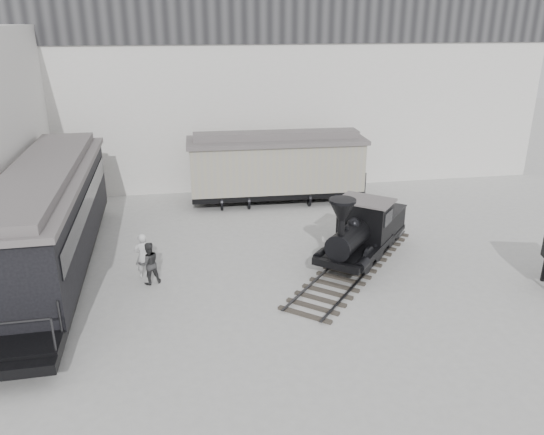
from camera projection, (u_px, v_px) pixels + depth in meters
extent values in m
plane|color=#9E9E9B|center=(319.00, 308.00, 18.07)|extent=(90.00, 90.00, 0.00)
cube|color=silver|center=(254.00, 90.00, 29.97)|extent=(34.00, 2.40, 11.00)
cube|color=#232326|center=(257.00, 14.00, 27.42)|extent=(34.00, 0.12, 3.00)
cube|color=#312B27|center=(353.00, 266.00, 20.97)|extent=(7.29, 8.13, 0.16)
cube|color=#2D2D30|center=(337.00, 261.00, 21.28)|extent=(5.85, 6.92, 0.06)
cube|color=#2D2D30|center=(370.00, 268.00, 20.62)|extent=(5.85, 6.92, 0.06)
cylinder|color=black|center=(331.00, 252.00, 20.72)|extent=(0.78, 0.90, 1.07)
cylinder|color=black|center=(368.00, 260.00, 20.00)|extent=(0.78, 0.90, 1.07)
cylinder|color=black|center=(343.00, 241.00, 21.75)|extent=(0.78, 0.90, 1.07)
cylinder|color=black|center=(379.00, 248.00, 21.03)|extent=(0.78, 0.90, 1.07)
cube|color=black|center=(355.00, 247.00, 20.83)|extent=(3.76, 3.95, 0.27)
cylinder|color=black|center=(349.00, 239.00, 20.06)|extent=(2.20, 2.35, 0.98)
cylinder|color=black|center=(341.00, 227.00, 19.08)|extent=(0.36, 0.36, 0.59)
cone|color=black|center=(342.00, 211.00, 18.86)|extent=(1.32, 1.32, 0.68)
sphere|color=black|center=(354.00, 224.00, 20.21)|extent=(0.51, 0.51, 0.51)
cube|color=black|center=(365.00, 219.00, 21.23)|extent=(2.31, 2.24, 1.51)
cube|color=#605A5B|center=(366.00, 201.00, 20.95)|extent=(2.58, 2.51, 0.08)
cube|color=black|center=(379.00, 219.00, 22.85)|extent=(2.60, 2.63, 0.88)
cylinder|color=black|center=(234.00, 196.00, 28.20)|extent=(2.02, 0.86, 0.80)
cylinder|color=black|center=(318.00, 192.00, 28.81)|extent=(2.02, 0.86, 0.80)
cube|color=black|center=(276.00, 191.00, 28.44)|extent=(9.05, 2.79, 0.30)
cube|color=gray|center=(276.00, 166.00, 27.95)|extent=(9.05, 2.89, 2.49)
cube|color=#605A5B|center=(276.00, 140.00, 27.48)|extent=(9.36, 3.20, 0.20)
cube|color=#605A5B|center=(276.00, 135.00, 27.38)|extent=(8.61, 1.48, 0.36)
cylinder|color=black|center=(25.00, 326.00, 16.18)|extent=(2.30, 0.92, 0.87)
cylinder|color=black|center=(70.00, 224.00, 24.20)|extent=(2.30, 0.92, 0.87)
cube|color=black|center=(51.00, 260.00, 20.11)|extent=(3.09, 14.40, 0.31)
cube|color=black|center=(48.00, 216.00, 20.13)|extent=(3.16, 12.53, 2.81)
cube|color=black|center=(87.00, 203.00, 20.26)|extent=(0.27, 11.64, 0.78)
cube|color=#605A5B|center=(42.00, 178.00, 19.61)|extent=(3.37, 12.95, 0.21)
cube|color=black|center=(7.00, 347.00, 14.40)|extent=(2.83, 1.30, 0.10)
imported|color=silver|center=(143.00, 256.00, 19.91)|extent=(0.71, 0.53, 1.77)
imported|color=#303132|center=(149.00, 263.00, 19.47)|extent=(0.95, 0.83, 1.63)
cube|color=black|center=(544.00, 269.00, 19.75)|extent=(0.14, 0.14, 1.02)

